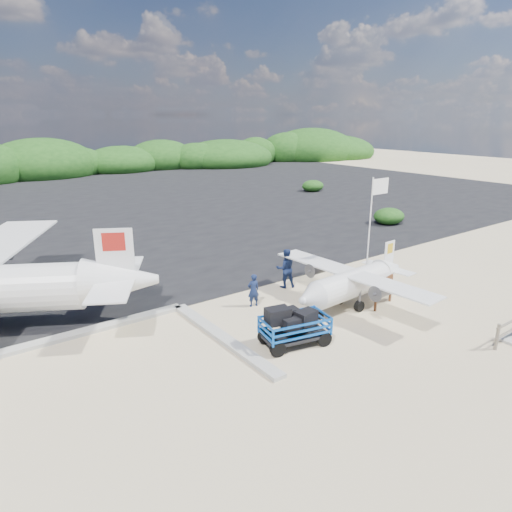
% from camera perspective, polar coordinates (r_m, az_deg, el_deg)
% --- Properties ---
extents(ground, '(160.00, 160.00, 0.00)m').
position_cam_1_polar(ground, '(19.03, 9.89, -8.14)').
color(ground, beige).
extents(asphalt_apron, '(90.00, 50.00, 0.04)m').
position_cam_1_polar(asphalt_apron, '(44.36, -19.14, 5.80)').
color(asphalt_apron, '#B2B2B2').
rests_on(asphalt_apron, ground).
extents(lagoon, '(9.00, 7.00, 0.40)m').
position_cam_1_polar(lagoon, '(15.93, -18.55, -14.20)').
color(lagoon, '#B2B2B2').
rests_on(lagoon, ground).
extents(vegetation_band, '(124.00, 8.00, 4.40)m').
position_cam_1_polar(vegetation_band, '(68.41, -25.61, 8.80)').
color(vegetation_band, '#B2B2B2').
rests_on(vegetation_band, ground).
extents(baggage_cart, '(2.89, 2.03, 1.31)m').
position_cam_1_polar(baggage_cart, '(17.12, 4.81, -10.97)').
color(baggage_cart, '#0C51B9').
rests_on(baggage_cart, ground).
extents(flagpole, '(1.08, 0.45, 5.42)m').
position_cam_1_polar(flagpole, '(22.54, 13.44, -4.25)').
color(flagpole, white).
rests_on(flagpole, ground).
extents(signboard, '(1.61, 0.51, 1.33)m').
position_cam_1_polar(signboard, '(21.01, 15.53, -6.03)').
color(signboard, brown).
rests_on(signboard, ground).
extents(crew_a, '(0.60, 0.44, 1.49)m').
position_cam_1_polar(crew_a, '(19.96, -0.34, -4.30)').
color(crew_a, '#131F47').
rests_on(crew_a, ground).
extents(crew_b, '(1.16, 1.05, 1.94)m').
position_cam_1_polar(crew_b, '(22.11, 3.72, -1.54)').
color(crew_b, '#131F47').
rests_on(crew_b, ground).
extents(aircraft_large, '(22.61, 22.61, 4.99)m').
position_cam_1_polar(aircraft_large, '(45.56, -6.89, 6.91)').
color(aircraft_large, '#B2B2B2').
rests_on(aircraft_large, ground).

